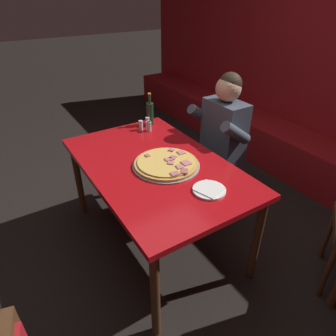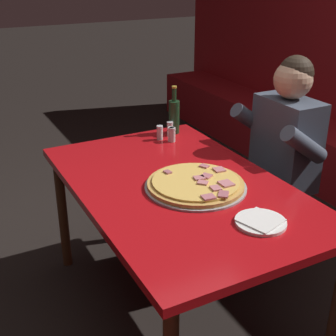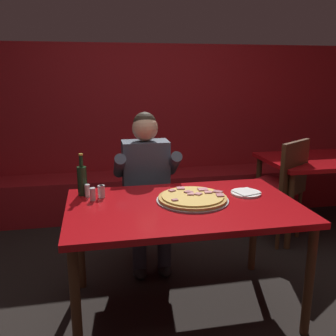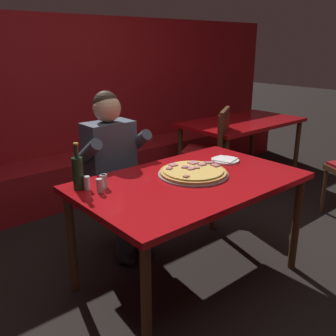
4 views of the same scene
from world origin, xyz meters
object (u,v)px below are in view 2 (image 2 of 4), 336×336
main_dining_table (179,197)px  beer_bottle (174,116)px  pizza (196,184)px  shaker_red_pepper_flakes (171,135)px  shaker_oregano (172,135)px  plate_white_paper (261,222)px  diner_seated_blue_shirt (273,158)px  shaker_parmesan (170,129)px  shaker_black_pepper (160,133)px

main_dining_table → beer_bottle: beer_bottle is taller
pizza → shaker_red_pepper_flakes: shaker_red_pepper_flakes is taller
main_dining_table → shaker_oregano: 0.57m
pizza → shaker_oregano: 0.61m
plate_white_paper → shaker_red_pepper_flakes: 1.00m
beer_bottle → main_dining_table: bearing=-26.6°
shaker_red_pepper_flakes → diner_seated_blue_shirt: 0.60m
diner_seated_blue_shirt → shaker_parmesan: bearing=-138.6°
beer_bottle → diner_seated_blue_shirt: bearing=36.4°
main_dining_table → pizza: 0.13m
pizza → beer_bottle: beer_bottle is taller
shaker_black_pepper → beer_bottle: bearing=117.1°
shaker_red_pepper_flakes → beer_bottle: bearing=144.5°
shaker_black_pepper → diner_seated_blue_shirt: (0.43, 0.50, -0.09)m
shaker_parmesan → shaker_black_pepper: size_ratio=1.00×
beer_bottle → shaker_parmesan: bearing=-54.5°
beer_bottle → shaker_oregano: 0.17m
shaker_parmesan → shaker_red_pepper_flakes: bearing=-24.6°
shaker_red_pepper_flakes → diner_seated_blue_shirt: (0.38, 0.46, -0.09)m
main_dining_table → diner_seated_blue_shirt: (-0.14, 0.69, 0.02)m
plate_white_paper → shaker_oregano: 0.99m
plate_white_paper → shaker_oregano: shaker_oregano is taller
shaker_oregano → plate_white_paper: bearing=-7.0°
main_dining_table → pizza: bearing=34.9°
beer_bottle → shaker_black_pepper: size_ratio=3.40×
shaker_red_pepper_flakes → diner_seated_blue_shirt: bearing=50.0°
beer_bottle → plate_white_paper: bearing=-10.3°
pizza → diner_seated_blue_shirt: 0.68m
beer_bottle → shaker_red_pepper_flakes: (0.12, -0.09, -0.07)m
diner_seated_blue_shirt → pizza: bearing=-71.6°
shaker_red_pepper_flakes → pizza: bearing=-17.2°
main_dining_table → plate_white_paper: bearing=13.8°
main_dining_table → shaker_red_pepper_flakes: shaker_red_pepper_flakes is taller
shaker_oregano → shaker_parmesan: bearing=159.6°
shaker_oregano → shaker_red_pepper_flakes: size_ratio=1.00×
main_dining_table → diner_seated_blue_shirt: bearing=101.4°
main_dining_table → pizza: pizza is taller
shaker_red_pepper_flakes → shaker_oregano: bearing=16.9°
pizza → shaker_black_pepper: 0.66m
main_dining_table → beer_bottle: 0.74m
shaker_parmesan → plate_white_paper: bearing=-8.3°
pizza → shaker_oregano: (-0.58, 0.19, 0.02)m
beer_bottle → shaker_oregano: beer_bottle is taller
shaker_oregano → shaker_red_pepper_flakes: 0.01m
shaker_parmesan → diner_seated_blue_shirt: (0.47, 0.42, -0.09)m
pizza → shaker_parmesan: bearing=161.8°
shaker_parmesan → main_dining_table: bearing=-24.3°
shaker_black_pepper → shaker_red_pepper_flakes: 0.07m
beer_bottle → diner_seated_blue_shirt: diner_seated_blue_shirt is taller
shaker_red_pepper_flakes → diner_seated_blue_shirt: size_ratio=0.07×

